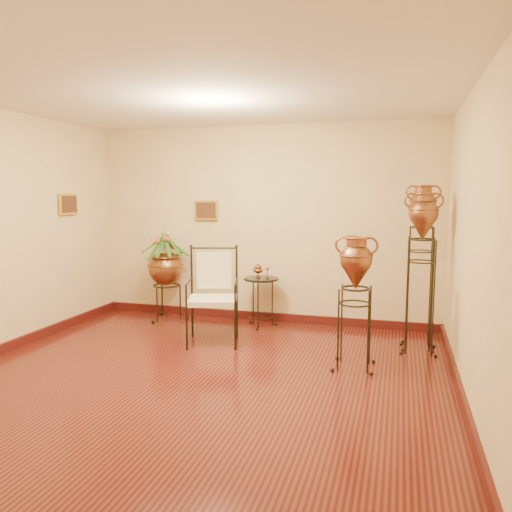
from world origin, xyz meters
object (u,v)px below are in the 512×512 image
(planter_urn, at_px, (166,264))
(side_table, at_px, (261,301))
(armchair, at_px, (213,296))
(amphora_mid, at_px, (421,272))
(amphora_tall, at_px, (420,265))

(planter_urn, bearing_deg, side_table, 0.03)
(armchair, height_order, side_table, armchair)
(planter_urn, bearing_deg, amphora_mid, -9.02)
(side_table, bearing_deg, amphora_mid, -15.11)
(planter_urn, xyz_separation_m, side_table, (1.45, 0.00, -0.46))
(amphora_tall, bearing_deg, planter_urn, 173.21)
(planter_urn, height_order, side_table, planter_urn)
(amphora_mid, relative_size, armchair, 1.59)
(amphora_tall, bearing_deg, armchair, -168.08)
(amphora_tall, xyz_separation_m, amphora_mid, (0.00, -0.14, -0.05))
(planter_urn, height_order, armchair, planter_urn)
(amphora_mid, xyz_separation_m, armchair, (-2.43, -0.37, -0.36))
(amphora_mid, bearing_deg, side_table, 164.89)
(amphora_mid, distance_m, side_table, 2.23)
(amphora_tall, height_order, planter_urn, amphora_tall)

